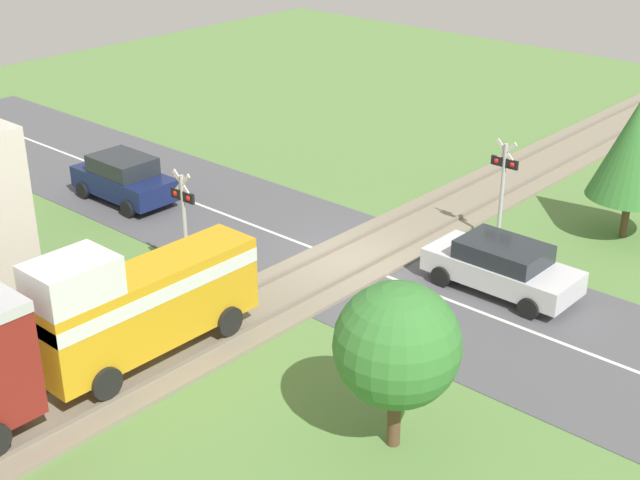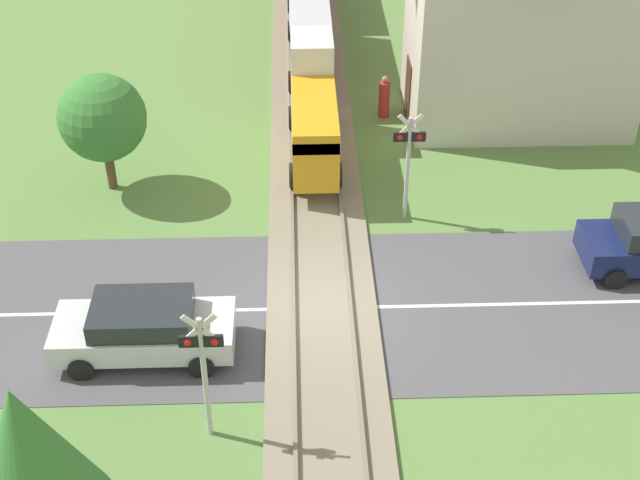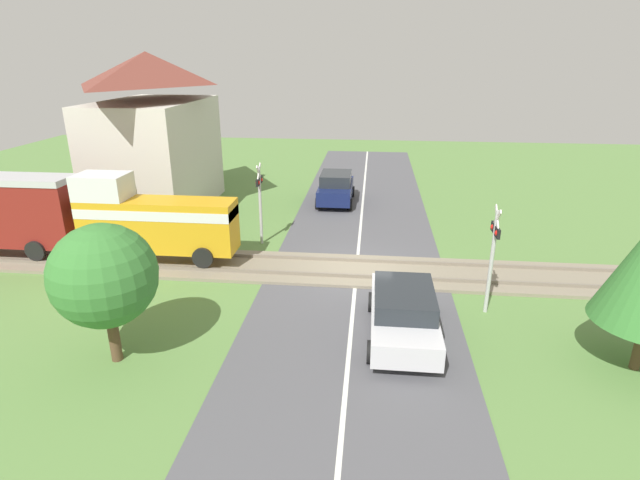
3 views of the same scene
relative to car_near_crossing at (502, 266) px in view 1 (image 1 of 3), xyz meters
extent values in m
plane|color=#5B8442|center=(4.25, 1.44, -0.77)|extent=(60.00, 60.00, 0.00)
cube|color=#515156|center=(4.25, 1.44, -0.76)|extent=(48.00, 6.40, 0.02)
cube|color=silver|center=(4.25, 1.44, -0.75)|extent=(48.00, 0.12, 0.00)
cube|color=gray|center=(4.25, 1.44, -0.71)|extent=(2.80, 48.00, 0.12)
cube|color=slate|center=(3.53, 1.44, -0.59)|extent=(0.10, 48.00, 0.12)
cube|color=slate|center=(4.97, 1.44, -0.59)|extent=(0.10, 48.00, 0.12)
cube|color=gold|center=(4.25, 8.76, 0.80)|extent=(1.35, 5.73, 1.90)
cube|color=silver|center=(4.25, 8.76, 1.33)|extent=(1.37, 5.73, 0.36)
cube|color=silver|center=(4.25, 10.70, 2.20)|extent=(1.35, 1.83, 0.90)
cylinder|color=black|center=(3.53, 6.92, -0.15)|extent=(0.14, 0.76, 0.76)
cylinder|color=black|center=(4.97, 6.92, -0.15)|extent=(0.14, 0.76, 0.76)
cylinder|color=black|center=(3.53, 10.59, -0.15)|extent=(0.14, 0.76, 0.76)
cylinder|color=black|center=(4.97, 10.59, -0.15)|extent=(0.14, 0.76, 0.76)
cube|color=silver|center=(0.00, 0.00, -0.15)|extent=(4.25, 1.76, 0.64)
cube|color=#23282D|center=(0.00, 0.00, 0.43)|extent=(2.34, 1.62, 0.51)
cylinder|color=black|center=(1.38, 0.88, -0.47)|extent=(0.60, 0.18, 0.60)
cylinder|color=black|center=(1.38, -0.88, -0.47)|extent=(0.60, 0.18, 0.60)
cylinder|color=black|center=(-1.38, 0.88, -0.47)|extent=(0.60, 0.18, 0.60)
cylinder|color=black|center=(-1.38, -0.88, -0.47)|extent=(0.60, 0.18, 0.60)
cube|color=#141E4C|center=(13.19, 2.88, -0.10)|extent=(3.90, 1.70, 0.74)
cube|color=#23282D|center=(13.19, 2.88, 0.56)|extent=(2.14, 1.56, 0.58)
cylinder|color=black|center=(11.92, 2.03, -0.47)|extent=(0.60, 0.18, 0.60)
cylinder|color=black|center=(11.92, 3.73, -0.47)|extent=(0.60, 0.18, 0.60)
cylinder|color=black|center=(14.46, 2.03, -0.47)|extent=(0.60, 0.18, 0.60)
cylinder|color=black|center=(14.46, 3.73, -0.47)|extent=(0.60, 0.18, 0.60)
cylinder|color=#B7B7B7|center=(1.69, -2.62, 0.86)|extent=(0.12, 0.12, 3.26)
cube|color=black|center=(1.69, -2.62, 1.91)|extent=(0.90, 0.08, 0.28)
sphere|color=red|center=(1.42, -2.62, 1.91)|extent=(0.18, 0.18, 0.18)
sphere|color=red|center=(1.96, -2.62, 1.91)|extent=(0.18, 0.18, 0.18)
cube|color=silver|center=(1.69, -2.62, 2.25)|extent=(0.72, 0.04, 0.72)
cube|color=silver|center=(1.69, -2.62, 2.25)|extent=(0.72, 0.04, 0.72)
cylinder|color=#B7B7B7|center=(6.80, 5.50, 0.86)|extent=(0.12, 0.12, 3.26)
cube|color=black|center=(6.80, 5.50, 1.91)|extent=(0.90, 0.08, 0.28)
sphere|color=red|center=(7.07, 5.50, 1.91)|extent=(0.18, 0.18, 0.18)
sphere|color=red|center=(6.53, 5.50, 1.91)|extent=(0.18, 0.18, 0.18)
cube|color=silver|center=(6.80, 5.50, 2.25)|extent=(0.72, 0.04, 0.72)
cube|color=silver|center=(6.80, 5.50, 2.25)|extent=(0.72, 0.04, 0.72)
cylinder|color=brown|center=(-1.96, 7.42, -0.12)|extent=(0.28, 0.28, 1.29)
sphere|color=#387A33|center=(-1.96, 7.42, 1.63)|extent=(2.59, 2.59, 2.59)
cylinder|color=brown|center=(-0.95, -5.77, -0.08)|extent=(0.24, 0.24, 1.37)
cone|color=#387A33|center=(-0.95, -5.77, 2.20)|extent=(2.67, 2.67, 3.20)
camera|label=1|loc=(-10.91, 19.72, 10.84)|focal=50.00mm
camera|label=2|loc=(3.63, -15.89, 13.93)|focal=50.00mm
camera|label=3|loc=(-12.42, 1.01, 6.69)|focal=28.00mm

